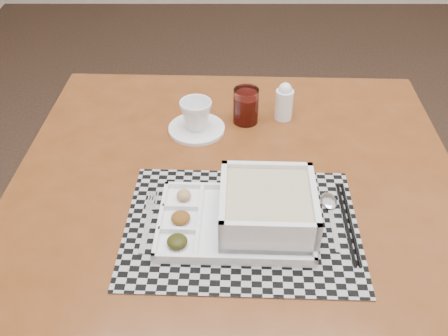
{
  "coord_description": "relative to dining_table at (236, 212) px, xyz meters",
  "views": [
    {
      "loc": [
        -0.65,
        -1.64,
        1.54
      ],
      "look_at": [
        -0.65,
        -0.82,
        0.89
      ],
      "focal_mm": 40.0,
      "sensor_mm": 36.0,
      "label": 1
    }
  ],
  "objects": [
    {
      "name": "serving_tray",
      "position": [
        0.04,
        -0.12,
        0.12
      ],
      "size": [
        0.33,
        0.23,
        0.09
      ],
      "color": "white",
      "rests_on": "placemat"
    },
    {
      "name": "floor",
      "position": [
        0.62,
        0.77,
        -0.71
      ],
      "size": [
        5.0,
        5.0,
        0.0
      ],
      "primitive_type": "plane",
      "color": "black",
      "rests_on": "ground"
    },
    {
      "name": "cup",
      "position": [
        -0.1,
        0.23,
        0.13
      ],
      "size": [
        0.09,
        0.09,
        0.08
      ],
      "primitive_type": "imported",
      "rotation": [
        0.0,
        0.0,
        0.11
      ],
      "color": "white",
      "rests_on": "saucer"
    },
    {
      "name": "dining_table",
      "position": [
        0.0,
        0.0,
        0.0
      ],
      "size": [
        1.09,
        1.09,
        0.79
      ],
      "color": "#592B10",
      "rests_on": "ground"
    },
    {
      "name": "placemat",
      "position": [
        0.01,
        -0.13,
        0.08
      ],
      "size": [
        0.5,
        0.38,
        0.0
      ],
      "primitive_type": "cube",
      "rotation": [
        0.0,
        0.0,
        -0.03
      ],
      "color": "#9A9AA1",
      "rests_on": "dining_table"
    },
    {
      "name": "juice_glass",
      "position": [
        0.03,
        0.27,
        0.13
      ],
      "size": [
        0.07,
        0.07,
        0.1
      ],
      "color": "white",
      "rests_on": "dining_table"
    },
    {
      "name": "spoon",
      "position": [
        0.2,
        -0.07,
        0.09
      ],
      "size": [
        0.04,
        0.18,
        0.01
      ],
      "color": "silver",
      "rests_on": "placemat"
    },
    {
      "name": "fork",
      "position": [
        -0.19,
        -0.11,
        0.09
      ],
      "size": [
        0.02,
        0.19,
        0.0
      ],
      "color": "silver",
      "rests_on": "placemat"
    },
    {
      "name": "saucer",
      "position": [
        -0.1,
        0.23,
        0.09
      ],
      "size": [
        0.15,
        0.15,
        0.01
      ],
      "primitive_type": "cylinder",
      "color": "white",
      "rests_on": "dining_table"
    },
    {
      "name": "chopsticks",
      "position": [
        0.23,
        -0.12,
        0.09
      ],
      "size": [
        0.02,
        0.24,
        0.01
      ],
      "color": "black",
      "rests_on": "placemat"
    },
    {
      "name": "creamer_bottle",
      "position": [
        0.13,
        0.29,
        0.13
      ],
      "size": [
        0.05,
        0.05,
        0.11
      ],
      "color": "white",
      "rests_on": "dining_table"
    }
  ]
}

